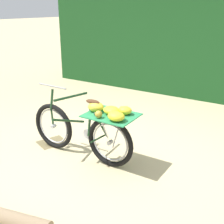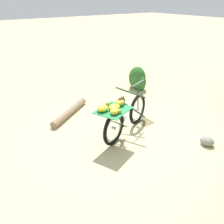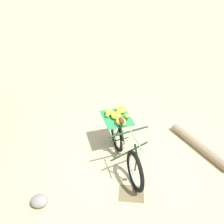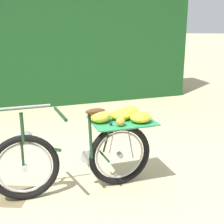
% 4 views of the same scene
% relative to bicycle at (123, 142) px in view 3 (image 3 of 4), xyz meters
% --- Properties ---
extents(ground_plane, '(60.00, 60.00, 0.00)m').
position_rel_bicycle_xyz_m(ground_plane, '(-0.19, -0.08, -0.49)').
color(ground_plane, '#C6B284').
extents(bicycle, '(0.98, 1.76, 1.03)m').
position_rel_bicycle_xyz_m(bicycle, '(0.00, 0.00, 0.00)').
color(bicycle, black).
rests_on(bicycle, ground_plane).
extents(fallen_log, '(1.01, 1.37, 0.18)m').
position_rel_bicycle_xyz_m(fallen_log, '(1.58, 0.49, -0.40)').
color(fallen_log, '#937A5B').
rests_on(fallen_log, ground_plane).
extents(path_stone, '(0.29, 0.24, 0.18)m').
position_rel_bicycle_xyz_m(path_stone, '(-1.31, -1.16, -0.40)').
color(path_stone, gray).
rests_on(path_stone, ground_plane).
extents(leaf_litter_patch, '(0.44, 0.36, 0.01)m').
position_rel_bicycle_xyz_m(leaf_litter_patch, '(0.20, -0.80, -0.49)').
color(leaf_litter_patch, olive).
rests_on(leaf_litter_patch, ground_plane).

